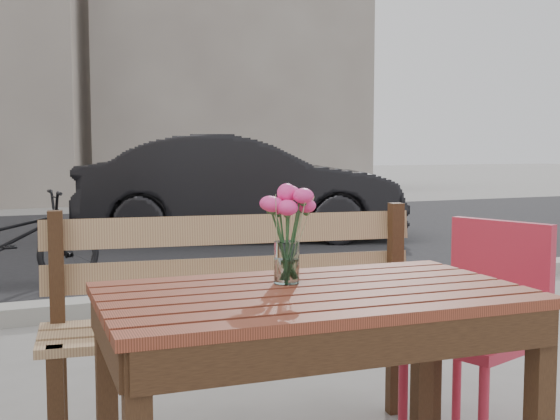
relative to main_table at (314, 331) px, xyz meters
name	(u,v)px	position (x,y,z in m)	size (l,w,h in m)	color
street	(72,265)	(-0.04, 5.18, -0.60)	(30.00, 8.12, 0.12)	black
backdrop_buildings	(19,35)	(0.13, 14.51, 2.97)	(15.50, 4.00, 8.00)	gray
main_table	(314,331)	(0.00, 0.00, 0.00)	(1.26, 0.78, 0.75)	#572817
main_bench	(242,297)	(0.06, 0.77, -0.05)	(1.58, 0.66, 0.95)	#93694C
red_chair	(483,318)	(0.89, 0.32, -0.12)	(0.55, 0.55, 0.88)	#BC263C
main_vase	(287,222)	(-0.03, 0.12, 0.31)	(0.16, 0.16, 0.30)	white
parked_car	(242,187)	(2.25, 6.61, 0.04)	(1.41, 4.04, 1.33)	black
bicycle	(4,241)	(-0.68, 4.36, -0.22)	(0.54, 1.55, 0.81)	black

